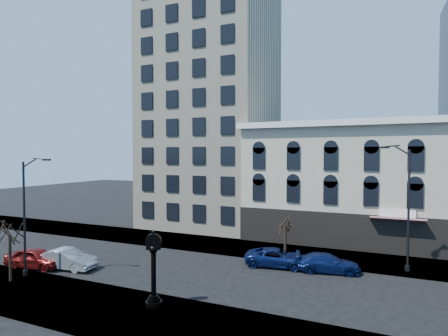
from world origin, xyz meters
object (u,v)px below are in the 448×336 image
at_px(street_clock, 154,272).
at_px(car_near_b, 67,259).
at_px(street_lamp_near, 32,185).
at_px(car_near_a, 36,258).

height_order(street_clock, car_near_b, street_clock).
bearing_deg(street_clock, car_near_b, 138.35).
relative_size(street_lamp_near, car_near_b, 1.88).
relative_size(car_near_a, car_near_b, 1.00).
distance_m(street_clock, street_lamp_near, 12.21).
height_order(street_lamp_near, car_near_b, street_lamp_near).
height_order(street_lamp_near, car_near_a, street_lamp_near).
xyz_separation_m(street_lamp_near, car_near_a, (-1.86, 1.67, -6.10)).
bearing_deg(street_lamp_near, street_clock, -18.72).
xyz_separation_m(street_clock, car_near_a, (-13.07, 2.51, -1.35)).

